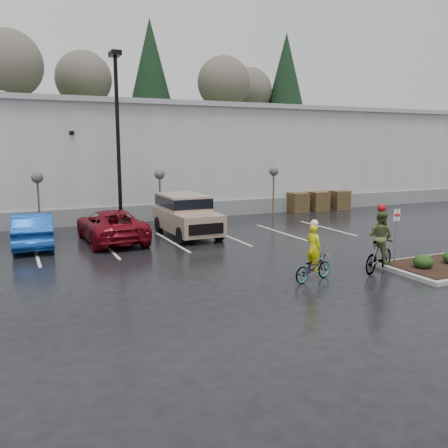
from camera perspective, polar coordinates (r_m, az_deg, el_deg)
name	(u,v)px	position (r m, az deg, el deg)	size (l,w,h in m)	color
ground	(314,278)	(16.73, 10.80, -6.45)	(120.00, 120.00, 0.00)	black
warehouse	(143,157)	(36.31, -9.68, 7.96)	(60.50, 15.50, 7.20)	#ABADB0
wooded_ridge	(92,158)	(58.84, -15.55, 7.67)	(80.00, 25.00, 6.00)	#22401A
lamppost	(117,123)	(25.66, -12.70, 11.82)	(0.50, 1.00, 9.22)	black
sapling_west	(37,181)	(26.16, -21.54, 4.85)	(0.60, 0.60, 3.20)	#4B381E
sapling_mid	(160,177)	(27.30, -7.75, 5.60)	(0.60, 0.60, 3.20)	#4B381E
sapling_east	(274,174)	(30.33, 6.00, 6.02)	(0.60, 0.60, 3.20)	#4B381E
pallet_stack_a	(297,202)	(32.69, 8.83, 2.59)	(1.20, 1.20, 1.35)	#4B381E
pallet_stack_b	(318,201)	(33.65, 11.25, 2.72)	(1.20, 1.20, 1.35)	#4B381E
pallet_stack_c	(339,200)	(34.73, 13.66, 2.84)	(1.20, 1.20, 1.35)	#4B381E
shrub_a	(423,261)	(18.51, 22.85, -4.18)	(0.70, 0.70, 0.52)	#173311
fire_lane_sign	(396,229)	(18.98, 19.98, -0.61)	(0.30, 0.05, 2.20)	gray
car_blue	(33,230)	(22.98, -22.03, -0.63)	(1.66, 4.75, 1.56)	navy
car_red	(111,226)	(23.11, -13.42, -0.18)	(2.54, 5.51, 1.53)	maroon
suv_tan	(187,216)	(23.90, -4.47, 1.01)	(2.20, 5.10, 2.06)	tan
cyclist_hivis	(313,262)	(16.31, 10.68, -4.48)	(1.83, 1.04, 2.10)	#3F3F44
cyclist_olive	(379,248)	(17.95, 18.20, -2.72)	(1.99, 1.24, 2.49)	#3F3F44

